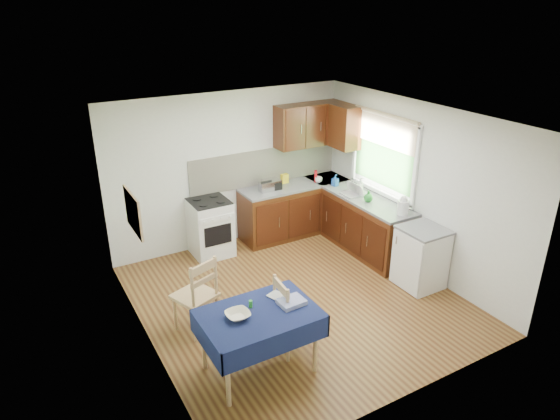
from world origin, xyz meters
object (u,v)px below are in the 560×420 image
dining_table (259,321)px  chair_far (197,293)px  toaster (266,187)px  chair_near (292,313)px  kettle (403,206)px  sandwich_press (272,184)px  dish_rack (355,193)px

dining_table → chair_far: 1.05m
dining_table → toaster: toaster is taller
chair_near → kettle: kettle is taller
sandwich_press → toaster: bearing=-138.0°
toaster → dish_rack: dish_rack is taller
chair_near → toaster: bearing=-17.6°
chair_near → toaster: 2.88m
sandwich_press → chair_near: bearing=-96.7°
chair_far → kettle: bearing=158.5°
chair_far → chair_near: (0.79, -0.88, -0.03)m
chair_far → sandwich_press: size_ratio=3.71×
chair_near → sandwich_press: size_ratio=3.49×
chair_far → dish_rack: bearing=176.5°
toaster → chair_far: bearing=-120.4°
sandwich_press → dish_rack: bearing=-22.1°
kettle → dining_table: bearing=-161.6°
chair_far → dish_rack: (3.06, 0.93, 0.39)m
dish_rack → kettle: 1.00m
toaster → kettle: kettle is taller
sandwich_press → chair_far: bearing=-120.3°
dining_table → kettle: (2.84, 0.94, 0.38)m
chair_near → dish_rack: bearing=-46.4°
chair_far → chair_near: chair_far is taller
chair_near → kettle: (2.37, 0.82, 0.52)m
toaster → dish_rack: size_ratio=0.56×
chair_far → dish_rack: 3.22m
toaster → dining_table: bearing=-102.9°
toaster → sandwich_press: (0.13, 0.06, -0.00)m
dining_table → kettle: 3.02m
chair_far → chair_near: bearing=111.6°
dining_table → dish_rack: size_ratio=3.03×
chair_near → dish_rack: 2.93m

